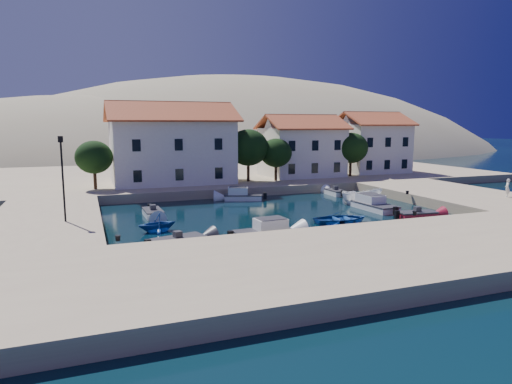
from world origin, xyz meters
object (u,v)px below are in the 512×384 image
building_right (371,142)px  pedestrian (507,188)px  lamppost (62,171)px  building_left (171,142)px  building_mid (301,145)px  cabin_cruiser_south (263,232)px  rowboat_south (341,223)px  cabin_cruiser_east (375,205)px  boat_east (362,204)px

building_right → pedestrian: building_right is taller
lamppost → pedestrian: (40.06, -2.99, -2.85)m
building_right → lamppost: (-41.50, -22.00, -0.72)m
building_left → lamppost: (-11.50, -20.00, -1.18)m
building_mid → cabin_cruiser_south: (-16.33, -27.17, -4.75)m
cabin_cruiser_south → rowboat_south: size_ratio=0.95×
building_mid → cabin_cruiser_east: bearing=-96.6°
building_left → lamppost: bearing=-119.9°
lamppost → cabin_cruiser_south: lamppost is taller
building_left → lamppost: building_left is taller
lamppost → cabin_cruiser_south: 15.16m
building_mid → rowboat_south: (-8.40, -24.60, -5.22)m
lamppost → building_mid: bearing=35.4°
building_mid → lamppost: size_ratio=1.69×
lamppost → cabin_cruiser_east: 27.42m
lamppost → cabin_cruiser_east: bearing=0.6°
rowboat_south → cabin_cruiser_east: (5.98, 3.87, 0.48)m
building_right → cabin_cruiser_south: (-28.33, -28.17, -5.00)m
building_left → lamppost: 23.10m
building_right → cabin_cruiser_east: size_ratio=1.83×
building_mid → boat_east: building_mid is taller
building_right → building_mid: bearing=-175.2°
building_right → cabin_cruiser_east: bearing=-123.6°
building_mid → pedestrian: bearing=-66.2°
cabin_cruiser_south → pedestrian: pedestrian is taller
lamppost → boat_east: 28.41m
cabin_cruiser_south → rowboat_south: 8.36m
lamppost → cabin_cruiser_east: (27.08, 0.27, -4.28)m
building_left → pedestrian: building_left is taller
lamppost → boat_east: (27.79, 3.49, -4.75)m
rowboat_south → pedestrian: pedestrian is taller
cabin_cruiser_south → pedestrian: size_ratio=2.41×
building_left → pedestrian: (28.56, -22.99, -4.04)m
building_mid → rowboat_south: size_ratio=2.30×
rowboat_south → boat_east: bearing=-40.4°
building_mid → lamppost: (-29.50, -21.00, -0.47)m
lamppost → cabin_cruiser_east: size_ratio=1.21×
cabin_cruiser_south → boat_east: 17.54m
building_mid → lamppost: 36.21m
rowboat_south → building_right: bearing=-35.6°
lamppost → pedestrian: 40.27m
cabin_cruiser_south → building_mid: bearing=55.8°
building_mid → cabin_cruiser_east: size_ratio=2.04×
cabin_cruiser_south → cabin_cruiser_east: bearing=21.6°
building_left → building_mid: size_ratio=1.40×
lamppost → rowboat_south: bearing=-9.7°
cabin_cruiser_east → cabin_cruiser_south: bearing=112.4°
building_right → building_left: bearing=-176.2°
building_right → cabin_cruiser_south: 40.27m
building_mid → building_right: bearing=4.8°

